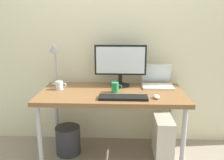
% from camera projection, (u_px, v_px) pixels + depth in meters
% --- Properties ---
extents(ground_plane, '(6.00, 6.00, 0.00)m').
position_uv_depth(ground_plane, '(112.00, 156.00, 2.52)').
color(ground_plane, gray).
extents(back_wall, '(4.40, 0.04, 2.60)m').
position_uv_depth(back_wall, '(113.00, 29.00, 2.59)').
color(back_wall, beige).
rests_on(back_wall, ground_plane).
extents(desk, '(1.42, 0.69, 0.71)m').
position_uv_depth(desk, '(112.00, 98.00, 2.36)').
color(desk, brown).
rests_on(desk, ground_plane).
extents(monitor, '(0.54, 0.20, 0.44)m').
position_uv_depth(monitor, '(120.00, 63.00, 2.48)').
color(monitor, black).
rests_on(monitor, desk).
extents(laptop, '(0.32, 0.27, 0.23)m').
position_uv_depth(laptop, '(157.00, 81.00, 2.53)').
color(laptop, silver).
rests_on(laptop, desk).
extents(desk_lamp, '(0.11, 0.16, 0.47)m').
position_uv_depth(desk_lamp, '(55.00, 54.00, 2.49)').
color(desk_lamp, '#B2B2B7').
rests_on(desk_lamp, desk).
extents(keyboard, '(0.44, 0.14, 0.02)m').
position_uv_depth(keyboard, '(123.00, 97.00, 2.14)').
color(keyboard, black).
rests_on(keyboard, desk).
extents(mouse, '(0.06, 0.09, 0.03)m').
position_uv_depth(mouse, '(156.00, 97.00, 2.14)').
color(mouse, silver).
rests_on(mouse, desk).
extents(coffee_mug, '(0.11, 0.07, 0.10)m').
position_uv_depth(coffee_mug, '(115.00, 87.00, 2.32)').
color(coffee_mug, '#268C4C').
rests_on(coffee_mug, desk).
extents(glass_cup, '(0.11, 0.08, 0.08)m').
position_uv_depth(glass_cup, '(60.00, 85.00, 2.41)').
color(glass_cup, silver).
rests_on(glass_cup, desk).
extents(computer_tower, '(0.18, 0.36, 0.42)m').
position_uv_depth(computer_tower, '(163.00, 137.00, 2.48)').
color(computer_tower, silver).
rests_on(computer_tower, ground_plane).
extents(wastebasket, '(0.26, 0.26, 0.30)m').
position_uv_depth(wastebasket, '(68.00, 140.00, 2.54)').
color(wastebasket, '#333338').
rests_on(wastebasket, ground_plane).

